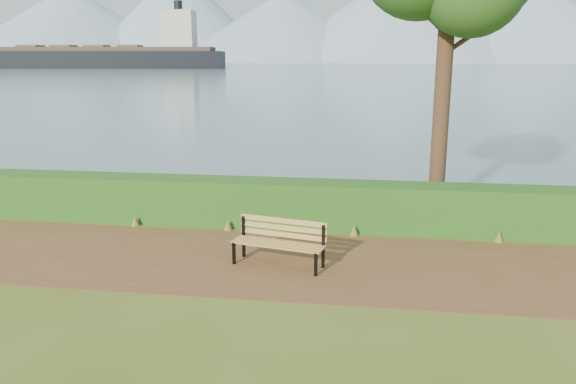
# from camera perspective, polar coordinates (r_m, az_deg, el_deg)

# --- Properties ---
(ground) EXTENTS (140.00, 140.00, 0.00)m
(ground) POSITION_cam_1_polar(r_m,az_deg,el_deg) (10.06, -2.86, -7.63)
(ground) COLOR #495418
(ground) RESTS_ON ground
(path) EXTENTS (40.00, 3.40, 0.01)m
(path) POSITION_cam_1_polar(r_m,az_deg,el_deg) (10.34, -2.54, -7.02)
(path) COLOR brown
(path) RESTS_ON ground
(hedge) EXTENTS (32.00, 0.85, 1.00)m
(hedge) POSITION_cam_1_polar(r_m,az_deg,el_deg) (12.35, -0.58, -1.15)
(hedge) COLOR #204E16
(hedge) RESTS_ON ground
(water) EXTENTS (700.00, 510.00, 0.00)m
(water) POSITION_cam_1_polar(r_m,az_deg,el_deg) (269.23, 8.03, 12.67)
(water) COLOR #405567
(water) RESTS_ON ground
(mountains) EXTENTS (585.00, 190.00, 70.00)m
(mountains) POSITION_cam_1_polar(r_m,az_deg,el_deg) (416.09, 7.00, 16.79)
(mountains) COLOR #8399AF
(mountains) RESTS_ON ground
(bench) EXTENTS (1.72, 0.85, 0.83)m
(bench) POSITION_cam_1_polar(r_m,az_deg,el_deg) (10.01, -0.83, -4.82)
(bench) COLOR black
(bench) RESTS_ON ground
(cargo_ship) EXTENTS (76.10, 19.76, 22.85)m
(cargo_ship) POSITION_cam_1_polar(r_m,az_deg,el_deg) (192.64, -17.26, 12.91)
(cargo_ship) COLOR black
(cargo_ship) RESTS_ON ground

